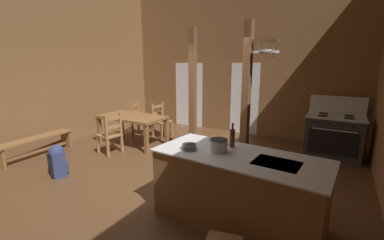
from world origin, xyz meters
TOP-DOWN VIEW (x-y plane):
  - ground_plane at (0.00, 0.00)m, footprint 7.68×8.12m
  - wall_back at (0.00, 3.73)m, footprint 7.68×0.14m
  - wall_left at (-3.51, 0.00)m, footprint 0.14×8.12m
  - glazed_door_back_left at (-1.55, 3.65)m, footprint 1.00×0.01m
  - glazed_panel_back_right at (0.34, 3.65)m, footprint 0.84×0.01m
  - kitchen_island at (1.74, -0.55)m, footprint 2.22×1.10m
  - stove_range at (2.72, 2.77)m, footprint 1.14×0.82m
  - support_post_with_pot_rack at (1.24, 1.23)m, footprint 0.66×0.25m
  - support_post_center at (-0.17, 1.56)m, footprint 0.14×0.14m
  - dining_table at (-1.76, 1.21)m, footprint 1.70×0.91m
  - ladderback_chair_near_window at (-1.57, 2.16)m, footprint 0.52×0.52m
  - ladderback_chair_by_post at (-1.68, 0.42)m, footprint 0.49×0.49m
  - ladderback_chair_at_table_end at (-2.23, 2.01)m, footprint 0.55×0.55m
  - bench_along_left_wall at (-2.96, -0.56)m, footprint 0.48×1.64m
  - backpack at (-1.60, -0.92)m, footprint 0.37×0.36m
  - stockpot_on_counter at (1.46, -0.56)m, footprint 0.30×0.23m
  - mixing_bowl_on_counter at (1.09, -0.69)m, footprint 0.20×0.20m
  - bottle_tall_on_counter at (1.55, -0.31)m, footprint 0.07×0.07m

SIDE VIEW (x-z plane):
  - ground_plane at x=0.00m, z-range -0.10..0.00m
  - bench_along_left_wall at x=-2.96m, z-range 0.09..0.53m
  - backpack at x=-1.60m, z-range 0.02..0.61m
  - ladderback_chair_near_window at x=-1.57m, z-range -0.02..0.93m
  - ladderback_chair_by_post at x=-1.68m, z-range -0.02..0.93m
  - ladderback_chair_at_table_end at x=-2.23m, z-range -0.02..0.93m
  - kitchen_island at x=1.74m, z-range 0.00..0.92m
  - stove_range at x=2.72m, z-range -0.18..1.14m
  - dining_table at x=-1.76m, z-range 0.28..1.02m
  - mixing_bowl_on_counter at x=1.09m, z-range 0.92..0.99m
  - stockpot_on_counter at x=1.46m, z-range 0.92..1.08m
  - glazed_door_back_left at x=-1.55m, z-range 0.00..2.05m
  - glazed_panel_back_right at x=0.34m, z-range 0.00..2.05m
  - bottle_tall_on_counter at x=1.55m, z-range 0.89..1.22m
  - support_post_center at x=-0.17m, z-range 0.00..2.81m
  - support_post_with_pot_rack at x=1.24m, z-range 0.12..2.93m
  - wall_back at x=0.00m, z-range 0.00..4.46m
  - wall_left at x=-3.51m, z-range 0.00..4.46m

